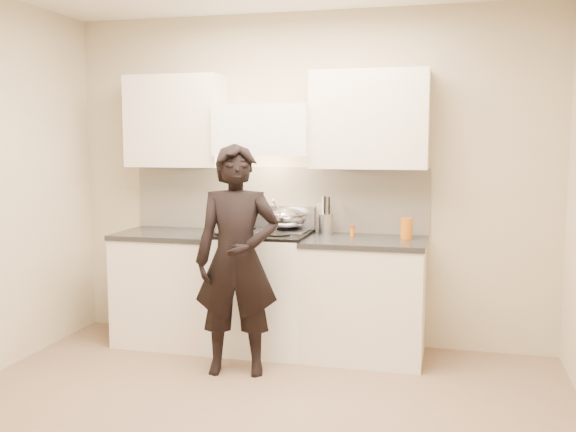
{
  "coord_description": "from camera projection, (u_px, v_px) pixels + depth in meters",
  "views": [
    {
      "loc": [
        1.13,
        -3.41,
        1.66
      ],
      "look_at": [
        0.02,
        1.05,
        1.12
      ],
      "focal_mm": 40.0,
      "sensor_mm": 36.0,
      "label": 1
    }
  ],
  "objects": [
    {
      "name": "wok",
      "position": [
        287.0,
        218.0,
        5.15
      ],
      "size": [
        0.32,
        0.4,
        0.26
      ],
      "color": "#A2A4AE",
      "rests_on": "stove"
    },
    {
      "name": "utensil_crock",
      "position": [
        326.0,
        222.0,
        5.15
      ],
      "size": [
        0.11,
        0.11,
        0.3
      ],
      "color": "#ACABB7",
      "rests_on": "counter_right"
    },
    {
      "name": "oil_glass",
      "position": [
        407.0,
        228.0,
        4.89
      ],
      "size": [
        0.09,
        0.09,
        0.16
      ],
      "color": "#C76712",
      "rests_on": "counter_right"
    },
    {
      "name": "stock_pot",
      "position": [
        231.0,
        221.0,
        4.98
      ],
      "size": [
        0.38,
        0.29,
        0.18
      ],
      "color": "#A2A4AE",
      "rests_on": "stove"
    },
    {
      "name": "spice_jar",
      "position": [
        352.0,
        231.0,
        5.03
      ],
      "size": [
        0.04,
        0.04,
        0.08
      ],
      "color": "#D26612",
      "rests_on": "counter_right"
    },
    {
      "name": "counter_right",
      "position": [
        364.0,
        298.0,
        4.94
      ],
      "size": [
        0.92,
        0.67,
        0.92
      ],
      "color": "white",
      "rests_on": "ground"
    },
    {
      "name": "person",
      "position": [
        237.0,
        260.0,
        4.55
      ],
      "size": [
        0.67,
        0.51,
        1.64
      ],
      "primitive_type": "imported",
      "rotation": [
        0.0,
        0.0,
        0.21
      ],
      "color": "black",
      "rests_on": "ground"
    },
    {
      "name": "stove",
      "position": [
        261.0,
        290.0,
        5.14
      ],
      "size": [
        0.76,
        0.65,
        0.96
      ],
      "color": "white",
      "rests_on": "ground"
    },
    {
      "name": "room_shell",
      "position": [
        250.0,
        151.0,
        3.94
      ],
      "size": [
        4.04,
        3.54,
        2.7
      ],
      "color": "beige",
      "rests_on": "ground"
    },
    {
      "name": "ground_plane",
      "position": [
        242.0,
        427.0,
        3.75
      ],
      "size": [
        4.0,
        4.0,
        0.0
      ],
      "primitive_type": "plane",
      "color": "#806753"
    },
    {
      "name": "counter_left",
      "position": [
        171.0,
        286.0,
        5.33
      ],
      "size": [
        0.82,
        0.67,
        0.92
      ],
      "color": "white",
      "rests_on": "ground"
    }
  ]
}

